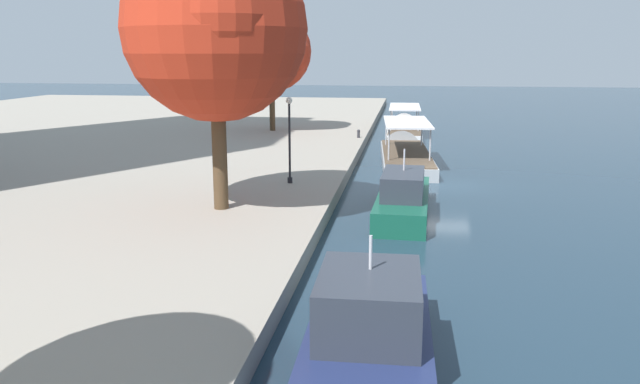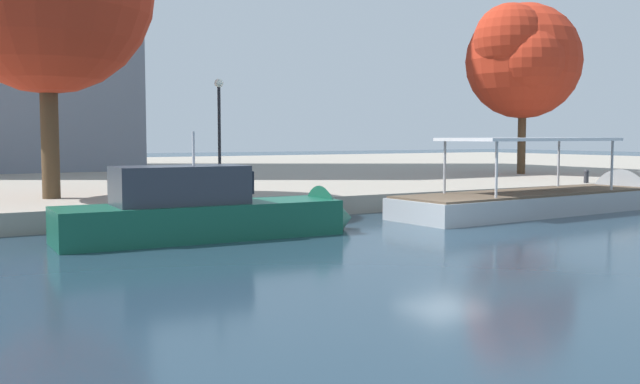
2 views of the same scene
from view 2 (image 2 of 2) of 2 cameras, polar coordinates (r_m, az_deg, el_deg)
ground_plane at (r=23.17m, az=9.67°, el=-3.18°), size 220.00×220.00×0.00m
dock_promenade at (r=53.15m, az=-14.22°, el=1.41°), size 120.00×55.00×0.73m
motor_yacht_1 at (r=21.87m, az=-8.06°, el=-1.94°), size 9.49×2.63×3.93m
tour_boat_2 at (r=30.40m, az=17.68°, el=-0.95°), size 13.65×4.00×4.28m
mooring_bollard_0 at (r=38.06m, az=20.35°, el=1.22°), size 0.25×0.25×0.68m
lamp_post at (r=28.32m, az=-7.98°, el=4.84°), size 0.35×0.35×4.55m
tree_0 at (r=45.89m, az=15.74°, el=10.20°), size 7.32×7.07×10.41m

